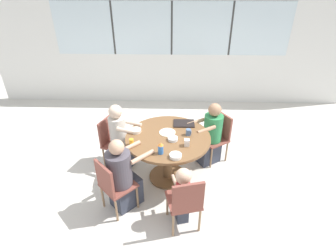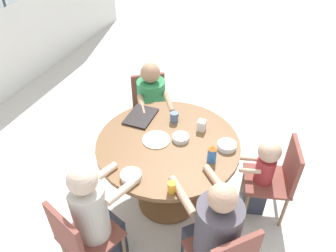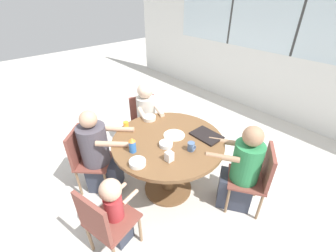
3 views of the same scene
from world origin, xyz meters
name	(u,v)px [view 1 (image 1 of 3)]	position (x,y,z in m)	size (l,w,h in m)	color
ground_plane	(168,177)	(0.00, 0.00, 0.00)	(16.00, 16.00, 0.00)	beige
wall_back_with_windows	(172,44)	(0.00, 2.85, 1.43)	(8.40, 0.08, 2.80)	silver
dining_table	(168,146)	(0.00, 0.00, 0.60)	(1.25, 1.25, 0.78)	brown
chair_for_woman_green_shirt	(218,134)	(0.84, 0.55, 0.50)	(0.55, 0.55, 0.84)	brown
chair_for_man_blue_shirt	(112,184)	(-0.71, -0.70, 0.50)	(0.57, 0.57, 0.84)	brown
chair_for_man_teal_shirt	(112,138)	(-0.94, 0.35, 0.50)	(0.51, 0.51, 0.84)	brown
chair_for_toddler	(186,201)	(0.24, -0.97, 0.50)	(0.48, 0.48, 0.84)	brown
person_woman_green_shirt	(211,137)	(0.70, 0.46, 0.49)	(0.63, 0.56, 1.09)	#333847
person_man_blue_shirt	(123,178)	(-0.59, -0.59, 0.49)	(0.64, 0.64, 1.11)	#333847
person_man_teal_shirt	(120,139)	(-0.79, 0.29, 0.53)	(0.54, 0.42, 1.13)	#333847
person_toddler	(182,194)	(0.20, -0.82, 0.45)	(0.25, 0.35, 0.87)	#333847
food_tray_dark	(184,123)	(0.24, 0.37, 0.79)	(0.33, 0.24, 0.02)	black
coffee_mug	(189,132)	(0.30, 0.05, 0.83)	(0.08, 0.08, 0.10)	slate
sippy_cup	(161,148)	(-0.08, -0.41, 0.86)	(0.08, 0.08, 0.17)	blue
juice_glass	(131,142)	(-0.50, -0.22, 0.82)	(0.06, 0.06, 0.09)	gold
milk_carton_small	(187,143)	(0.27, -0.22, 0.83)	(0.07, 0.07, 0.10)	silver
bowl_white_shallow	(176,156)	(0.11, -0.49, 0.80)	(0.16, 0.16, 0.05)	white
bowl_cereal	(173,139)	(0.07, -0.09, 0.80)	(0.15, 0.15, 0.04)	silver
bowl_fruit	(136,131)	(-0.49, 0.12, 0.80)	(0.16, 0.16, 0.05)	silver
plate_tortillas	(167,132)	(-0.01, 0.11, 0.78)	(0.25, 0.25, 0.01)	beige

